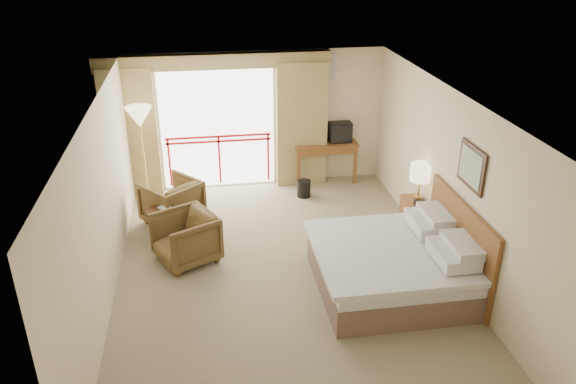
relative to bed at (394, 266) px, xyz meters
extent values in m
plane|color=#857959|center=(-1.50, 0.60, -0.38)|extent=(7.00, 7.00, 0.00)
plane|color=white|center=(-1.50, 0.60, 2.32)|extent=(7.00, 7.00, 0.00)
plane|color=beige|center=(-1.50, 4.10, 0.97)|extent=(5.00, 0.00, 5.00)
plane|color=beige|center=(-1.50, -2.90, 0.97)|extent=(5.00, 0.00, 5.00)
plane|color=beige|center=(-4.00, 0.60, 0.97)|extent=(0.00, 7.00, 7.00)
plane|color=beige|center=(1.00, 0.60, 0.97)|extent=(0.00, 7.00, 7.00)
plane|color=white|center=(-2.30, 4.08, 0.82)|extent=(2.40, 0.00, 2.40)
cube|color=red|center=(-2.30, 4.06, 0.57)|extent=(2.09, 0.03, 0.04)
cube|color=red|center=(-2.30, 4.06, 0.67)|extent=(2.09, 0.03, 0.04)
cube|color=red|center=(-3.29, 4.06, 0.17)|extent=(0.04, 0.03, 1.00)
cube|color=red|center=(-2.30, 4.06, 0.17)|extent=(0.04, 0.03, 1.00)
cube|color=red|center=(-1.31, 4.06, 0.17)|extent=(0.04, 0.03, 1.00)
cube|color=olive|center=(-3.95, 3.95, 0.87)|extent=(1.00, 0.26, 2.50)
cube|color=olive|center=(-0.65, 3.95, 0.87)|extent=(1.00, 0.26, 2.50)
cube|color=olive|center=(-2.30, 3.98, 2.17)|extent=(4.40, 0.22, 0.28)
cube|color=silver|center=(-0.20, 4.07, 1.97)|extent=(0.50, 0.04, 0.50)
cube|color=brown|center=(-0.05, 0.00, -0.18)|extent=(2.05, 2.00, 0.40)
cube|color=silver|center=(-0.05, 0.00, 0.12)|extent=(2.01, 1.96, 0.22)
cube|color=silver|center=(-0.10, 0.00, 0.25)|extent=(2.09, 2.06, 0.08)
cube|color=silver|center=(0.65, -0.45, 0.40)|extent=(0.50, 0.75, 0.18)
cube|color=silver|center=(0.65, 0.45, 0.40)|extent=(0.50, 0.75, 0.18)
cube|color=silver|center=(0.78, -0.45, 0.52)|extent=(0.40, 0.70, 0.14)
cube|color=silver|center=(0.78, 0.45, 0.52)|extent=(0.40, 0.70, 0.14)
cube|color=brown|center=(0.96, 0.00, 0.27)|extent=(0.06, 2.10, 1.30)
cube|color=black|center=(0.98, 0.00, 1.47)|extent=(0.03, 0.72, 0.60)
cube|color=silver|center=(0.96, 0.00, 1.47)|extent=(0.01, 0.60, 0.48)
cube|color=brown|center=(0.89, 1.41, -0.04)|extent=(0.50, 0.59, 0.67)
cylinder|color=tan|center=(0.89, 1.46, 0.34)|extent=(0.14, 0.14, 0.04)
cylinder|color=tan|center=(0.89, 1.46, 0.52)|extent=(0.03, 0.03, 0.37)
cylinder|color=#FFE5B2|center=(0.89, 1.46, 0.79)|extent=(0.35, 0.35, 0.29)
cube|color=black|center=(0.84, 1.26, 0.33)|extent=(0.18, 0.15, 0.07)
cube|color=brown|center=(-0.15, 4.00, 0.44)|extent=(1.29, 0.62, 0.05)
cube|color=brown|center=(-0.74, 3.73, 0.02)|extent=(0.06, 0.06, 0.79)
cube|color=brown|center=(0.44, 3.73, 0.02)|extent=(0.06, 0.06, 0.79)
cube|color=brown|center=(-0.74, 4.27, 0.02)|extent=(0.06, 0.06, 0.79)
cube|color=brown|center=(0.44, 4.27, 0.02)|extent=(0.06, 0.06, 0.79)
cube|color=brown|center=(-0.15, 4.27, 0.11)|extent=(1.18, 0.03, 0.59)
cube|color=brown|center=(-0.15, 3.72, 0.35)|extent=(1.18, 0.03, 0.13)
cube|color=black|center=(0.15, 4.00, 0.67)|extent=(0.45, 0.35, 0.41)
cube|color=black|center=(0.15, 3.82, 0.67)|extent=(0.41, 0.02, 0.33)
cylinder|color=black|center=(-0.50, 4.00, 0.59)|extent=(0.15, 0.15, 0.26)
cylinder|color=white|center=(-0.35, 3.95, 0.51)|extent=(0.09, 0.09, 0.11)
cylinder|color=black|center=(-0.71, 3.26, -0.21)|extent=(0.29, 0.29, 0.33)
imported|color=#4D3B1F|center=(-3.22, 2.56, -0.38)|extent=(1.23, 1.24, 0.81)
imported|color=#4D3B1F|center=(-2.96, 1.23, -0.38)|extent=(1.17, 1.16, 0.80)
cylinder|color=black|center=(-3.36, 1.93, 0.17)|extent=(0.51, 0.51, 0.04)
cylinder|color=black|center=(-3.36, 1.93, -0.10)|extent=(0.06, 0.06, 0.51)
cylinder|color=black|center=(-3.36, 1.93, -0.36)|extent=(0.37, 0.37, 0.03)
imported|color=white|center=(-3.36, 1.93, 0.19)|extent=(0.28, 0.29, 0.02)
cylinder|color=tan|center=(-3.71, 3.50, -0.36)|extent=(0.31, 0.31, 0.03)
cylinder|color=tan|center=(-3.71, 3.50, 0.44)|extent=(0.03, 0.03, 1.64)
cone|color=#FFE5B2|center=(-3.71, 3.50, 1.32)|extent=(0.48, 0.48, 0.38)
camera|label=1|loc=(-2.58, -6.54, 4.38)|focal=35.00mm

